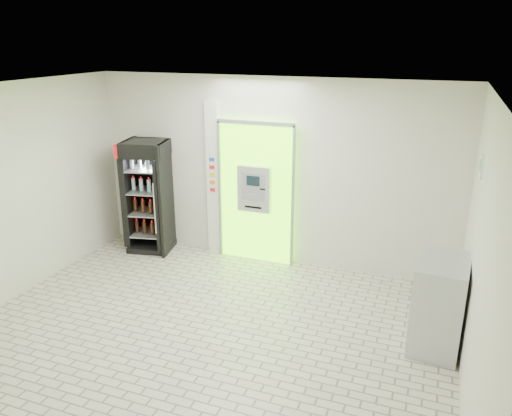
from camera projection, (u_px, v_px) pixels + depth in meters
The scene contains 7 objects.
ground at pixel (204, 336), 6.27m from camera, with size 6.00×6.00×0.00m, color #BFB79F.
room_shell at pixel (198, 196), 5.67m from camera, with size 6.00×6.00×6.00m.
atm_assembly at pixel (257, 192), 8.09m from camera, with size 1.30×0.24×2.33m.
pillar at pixel (214, 179), 8.34m from camera, with size 0.22×0.11×2.60m.
beverage_cooler at pixel (150, 198), 8.58m from camera, with size 0.84×0.80×1.93m.
steel_cabinet at pixel (439, 304), 5.90m from camera, with size 0.63×0.88×1.12m.
exit_sign at pixel (481, 167), 5.82m from camera, with size 0.02×0.22×0.26m.
Camera 1 is at (2.52, -4.82, 3.56)m, focal length 35.00 mm.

